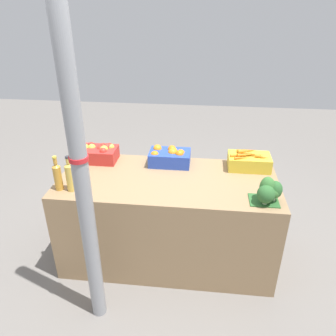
% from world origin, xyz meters
% --- Properties ---
extents(ground_plane, '(10.00, 10.00, 0.00)m').
position_xyz_m(ground_plane, '(0.00, 0.00, 0.00)').
color(ground_plane, slate).
extents(market_table, '(1.87, 0.85, 0.84)m').
position_xyz_m(market_table, '(0.00, 0.00, 0.42)').
color(market_table, '#937551').
rests_on(market_table, ground_plane).
extents(support_pole, '(0.12, 0.12, 2.55)m').
position_xyz_m(support_pole, '(-0.47, -0.71, 1.28)').
color(support_pole, gray).
rests_on(support_pole, ground_plane).
extents(apple_crate, '(0.37, 0.24, 0.16)m').
position_xyz_m(apple_crate, '(-0.70, 0.28, 0.92)').
color(apple_crate, red).
rests_on(apple_crate, market_table).
extents(orange_crate, '(0.37, 0.24, 0.16)m').
position_xyz_m(orange_crate, '(-0.01, 0.28, 0.92)').
color(orange_crate, '#2847B7').
rests_on(orange_crate, market_table).
extents(carrot_crate, '(0.37, 0.24, 0.16)m').
position_xyz_m(carrot_crate, '(0.70, 0.27, 0.91)').
color(carrot_crate, gold).
rests_on(carrot_crate, market_table).
extents(broccoli_pile, '(0.23, 0.20, 0.20)m').
position_xyz_m(broccoli_pile, '(0.79, -0.28, 0.94)').
color(broccoli_pile, '#2D602D').
rests_on(broccoli_pile, market_table).
extents(juice_bottle_amber, '(0.06, 0.06, 0.29)m').
position_xyz_m(juice_bottle_amber, '(-0.85, -0.27, 0.96)').
color(juice_bottle_amber, gold).
rests_on(juice_bottle_amber, market_table).
extents(juice_bottle_golden, '(0.07, 0.07, 0.30)m').
position_xyz_m(juice_bottle_golden, '(-0.74, -0.27, 0.97)').
color(juice_bottle_golden, gold).
rests_on(juice_bottle_golden, market_table).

